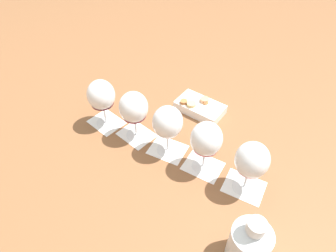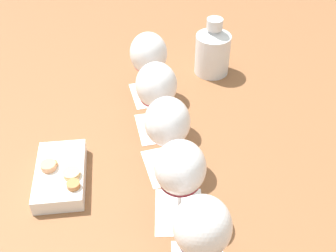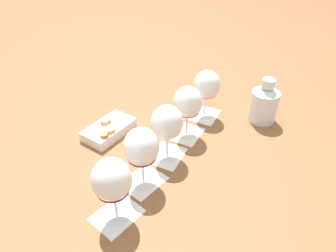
# 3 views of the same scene
# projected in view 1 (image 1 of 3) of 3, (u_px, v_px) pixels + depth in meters

# --- Properties ---
(ground_plane) EXTENTS (8.00, 8.00, 0.00)m
(ground_plane) POSITION_uv_depth(u_px,v_px,m) (168.00, 151.00, 1.01)
(ground_plane) COLOR brown
(tasting_card_0) EXTENTS (0.15, 0.15, 0.00)m
(tasting_card_0) POSITION_uv_depth(u_px,v_px,m) (244.00, 187.00, 0.91)
(tasting_card_0) COLOR white
(tasting_card_0) RESTS_ON ground_plane
(tasting_card_1) EXTENTS (0.15, 0.15, 0.00)m
(tasting_card_1) POSITION_uv_depth(u_px,v_px,m) (203.00, 166.00, 0.96)
(tasting_card_1) COLOR white
(tasting_card_1) RESTS_ON ground_plane
(tasting_card_2) EXTENTS (0.15, 0.15, 0.00)m
(tasting_card_2) POSITION_uv_depth(u_px,v_px,m) (167.00, 150.00, 1.01)
(tasting_card_2) COLOR white
(tasting_card_2) RESTS_ON ground_plane
(tasting_card_3) EXTENTS (0.15, 0.15, 0.00)m
(tasting_card_3) POSITION_uv_depth(u_px,v_px,m) (136.00, 134.00, 1.06)
(tasting_card_3) COLOR white
(tasting_card_3) RESTS_ON ground_plane
(tasting_card_4) EXTENTS (0.15, 0.15, 0.00)m
(tasting_card_4) POSITION_uv_depth(u_px,v_px,m) (106.00, 122.00, 1.11)
(tasting_card_4) COLOR white
(tasting_card_4) RESTS_ON ground_plane
(wine_glass_0) EXTENTS (0.10, 0.10, 0.18)m
(wine_glass_0) POSITION_uv_depth(u_px,v_px,m) (252.00, 162.00, 0.82)
(wine_glass_0) COLOR white
(wine_glass_0) RESTS_ON tasting_card_0
(wine_glass_1) EXTENTS (0.10, 0.10, 0.18)m
(wine_glass_1) POSITION_uv_depth(u_px,v_px,m) (206.00, 141.00, 0.88)
(wine_glass_1) COLOR white
(wine_glass_1) RESTS_ON tasting_card_1
(wine_glass_2) EXTENTS (0.10, 0.10, 0.18)m
(wine_glass_2) POSITION_uv_depth(u_px,v_px,m) (167.00, 124.00, 0.93)
(wine_glass_2) COLOR white
(wine_glass_2) RESTS_ON tasting_card_2
(wine_glass_3) EXTENTS (0.10, 0.10, 0.18)m
(wine_glass_3) POSITION_uv_depth(u_px,v_px,m) (134.00, 109.00, 0.98)
(wine_glass_3) COLOR white
(wine_glass_3) RESTS_ON tasting_card_3
(wine_glass_4) EXTENTS (0.10, 0.10, 0.18)m
(wine_glass_4) POSITION_uv_depth(u_px,v_px,m) (101.00, 97.00, 1.03)
(wine_glass_4) COLOR white
(wine_glass_4) RESTS_ON tasting_card_4
(ceramic_vase) EXTENTS (0.10, 0.10, 0.17)m
(ceramic_vase) POSITION_uv_depth(u_px,v_px,m) (249.00, 243.00, 0.71)
(ceramic_vase) COLOR silver
(ceramic_vase) RESTS_ON ground_plane
(snack_dish) EXTENTS (0.20, 0.20, 0.05)m
(snack_dish) POSITION_uv_depth(u_px,v_px,m) (200.00, 107.00, 1.14)
(snack_dish) COLOR white
(snack_dish) RESTS_ON ground_plane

